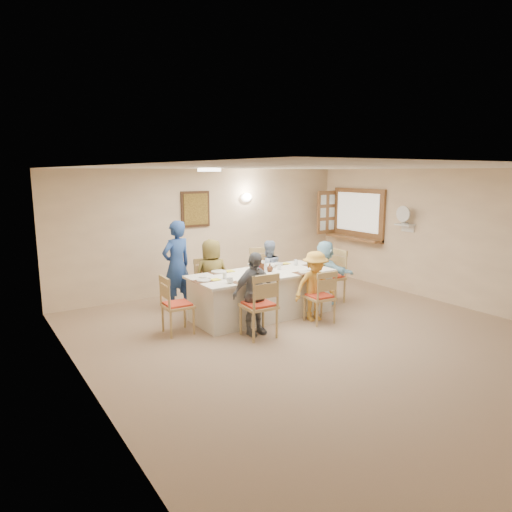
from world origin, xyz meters
TOP-DOWN VIEW (x-y plane):
  - ground at (0.00, 0.00)m, footprint 7.00×7.00m
  - room_walls at (0.00, 0.00)m, footprint 7.00×7.00m
  - wall_picture at (-0.30, 3.46)m, footprint 0.62×0.05m
  - wall_sconce at (0.90, 3.44)m, footprint 0.26×0.09m
  - ceiling_light at (-1.00, 1.50)m, footprint 0.36×0.36m
  - serving_hatch at (3.21, 2.40)m, footprint 0.06×1.50m
  - hatch_sill at (3.09, 2.40)m, footprint 0.30×1.50m
  - shutter_door at (2.95, 3.16)m, footprint 0.55×0.04m
  - fan_shelf at (3.13, 1.05)m, footprint 0.22×0.36m
  - desk_fan at (3.10, 1.05)m, footprint 0.30×0.30m
  - dining_table at (-0.10, 1.36)m, footprint 2.46×1.04m
  - chair_back_left at (-0.70, 2.16)m, footprint 0.48×0.48m
  - chair_back_right at (0.50, 2.16)m, footprint 0.57×0.57m
  - chair_front_left at (-0.70, 0.56)m, footprint 0.51×0.51m
  - chair_front_right at (0.50, 0.56)m, footprint 0.46×0.46m
  - chair_left_end at (-1.65, 1.36)m, footprint 0.46×0.46m
  - chair_right_end at (1.45, 1.36)m, footprint 0.50×0.50m
  - diner_back_left at (-0.70, 2.04)m, footprint 0.72×0.54m
  - diner_back_right at (0.50, 2.04)m, footprint 0.75×0.67m
  - diner_front_left at (-0.70, 0.68)m, footprint 0.77×0.36m
  - diner_front_right at (0.50, 0.68)m, footprint 0.89×0.67m
  - diner_right_end at (1.32, 1.36)m, footprint 1.22×0.73m
  - caregiver at (-1.15, 2.51)m, footprint 0.76×0.65m
  - placemat_fl at (-0.70, 0.94)m, footprint 0.37×0.27m
  - plate_fl at (-0.70, 0.94)m, footprint 0.25×0.25m
  - napkin_fl at (-0.52, 0.89)m, footprint 0.14×0.14m
  - placemat_fr at (0.50, 0.94)m, footprint 0.37×0.27m
  - plate_fr at (0.50, 0.94)m, footprint 0.23×0.23m
  - napkin_fr at (0.68, 0.89)m, footprint 0.14×0.14m
  - placemat_bl at (-0.70, 1.78)m, footprint 0.33×0.24m
  - plate_bl at (-0.70, 1.78)m, footprint 0.26×0.26m
  - napkin_bl at (-0.52, 1.73)m, footprint 0.15×0.15m
  - placemat_br at (0.50, 1.78)m, footprint 0.37×0.27m
  - plate_br at (0.50, 1.78)m, footprint 0.26×0.26m
  - napkin_br at (0.68, 1.73)m, footprint 0.13×0.13m
  - placemat_le at (-1.20, 1.36)m, footprint 0.33×0.24m
  - plate_le at (-1.20, 1.36)m, footprint 0.22×0.22m
  - napkin_le at (-1.02, 1.31)m, footprint 0.14×0.14m
  - placemat_re at (1.02, 1.36)m, footprint 0.32×0.24m
  - plate_re at (1.02, 1.36)m, footprint 0.22×0.22m
  - napkin_re at (1.20, 1.31)m, footprint 0.14×0.14m
  - teacup_a at (-0.94, 1.01)m, footprint 0.18×0.18m
  - teacup_b at (0.26, 1.88)m, footprint 0.10×0.10m
  - bowl_a at (-0.32, 1.09)m, footprint 0.24×0.24m
  - bowl_b at (0.27, 1.64)m, footprint 0.35×0.35m
  - condiment_ketchup at (-0.19, 1.37)m, footprint 0.13×0.13m
  - condiment_brown at (-0.09, 1.44)m, footprint 0.12×0.12m
  - condiment_malt at (0.05, 1.35)m, footprint 0.12×0.12m
  - drinking_glass at (-0.25, 1.41)m, footprint 0.07×0.07m

SIDE VIEW (x-z plane):
  - ground at x=0.00m, z-range 0.00..0.00m
  - dining_table at x=-0.10m, z-range 0.00..0.76m
  - chair_front_right at x=0.50m, z-range 0.00..0.89m
  - chair_left_end at x=-1.65m, z-range 0.00..0.92m
  - chair_back_left at x=-0.70m, z-range 0.00..0.92m
  - chair_front_left at x=-0.70m, z-range 0.00..1.00m
  - chair_right_end at x=1.45m, z-range 0.00..1.00m
  - chair_back_right at x=0.50m, z-range 0.00..1.00m
  - diner_front_right at x=0.50m, z-range 0.00..1.17m
  - diner_back_right at x=0.50m, z-range 0.00..1.17m
  - diner_right_end at x=1.32m, z-range 0.00..1.19m
  - diner_front_left at x=-0.70m, z-range 0.00..1.27m
  - diner_back_left at x=-0.70m, z-range 0.00..1.30m
  - placemat_fl at x=-0.70m, z-range 0.76..0.77m
  - placemat_fr at x=0.50m, z-range 0.76..0.77m
  - placemat_bl at x=-0.70m, z-range 0.76..0.77m
  - placemat_br at x=0.50m, z-range 0.76..0.77m
  - placemat_le at x=-1.20m, z-range 0.76..0.77m
  - placemat_re at x=1.02m, z-range 0.76..0.77m
  - napkin_fl at x=-0.52m, z-range 0.77..0.77m
  - napkin_fr at x=0.68m, z-range 0.77..0.77m
  - napkin_bl at x=-0.52m, z-range 0.77..0.77m
  - napkin_br at x=0.68m, z-range 0.77..0.77m
  - napkin_le at x=-1.02m, z-range 0.77..0.77m
  - napkin_re at x=1.20m, z-range 0.77..0.77m
  - plate_fl at x=-0.70m, z-range 0.77..0.78m
  - plate_fr at x=0.50m, z-range 0.77..0.78m
  - plate_bl at x=-0.70m, z-range 0.76..0.78m
  - plate_br at x=0.50m, z-range 0.76..0.78m
  - plate_le at x=-1.20m, z-range 0.77..0.78m
  - plate_re at x=1.02m, z-range 0.77..0.78m
  - bowl_a at x=-0.32m, z-range 0.76..0.82m
  - bowl_b at x=0.27m, z-range 0.76..0.82m
  - teacup_b at x=0.26m, z-range 0.76..0.84m
  - teacup_a at x=-0.94m, z-range 0.76..0.84m
  - caregiver at x=-1.15m, z-range 0.00..1.61m
  - drinking_glass at x=-0.25m, z-range 0.76..0.87m
  - condiment_malt at x=0.05m, z-range 0.76..0.90m
  - condiment_brown at x=-0.09m, z-range 0.76..0.97m
  - condiment_ketchup at x=-0.19m, z-range 0.76..0.99m
  - hatch_sill at x=3.09m, z-range 0.95..1.00m
  - fan_shelf at x=3.13m, z-range 1.39..1.41m
  - serving_hatch at x=3.21m, z-range 0.92..2.08m
  - shutter_door at x=2.95m, z-range 1.00..2.00m
  - room_walls at x=0.00m, z-range -1.99..5.01m
  - desk_fan at x=3.10m, z-range 1.41..1.69m
  - wall_picture at x=-0.30m, z-range 1.34..2.06m
  - wall_sconce at x=0.90m, z-range 1.81..1.99m
  - ceiling_light at x=-1.00m, z-range 2.45..2.50m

